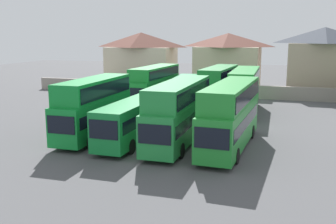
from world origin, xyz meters
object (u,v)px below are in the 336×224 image
bus_1 (94,105)px  bus_7 (219,86)px  house_terrace_left (141,59)px  house_terrace_centre (228,62)px  house_terrace_right (323,61)px  bus_3 (179,109)px  bus_5 (155,84)px  bus_6 (183,91)px  bus_4 (231,112)px  bus_8 (244,88)px  bus_2 (134,118)px

bus_1 → bus_7: bearing=152.5°
bus_7 → house_terrace_left: bearing=-133.8°
bus_1 → house_terrace_centre: size_ratio=1.02×
house_terrace_right → bus_3: bearing=-111.7°
bus_7 → house_terrace_centre: (-1.57, 16.32, 1.68)m
bus_5 → bus_7: (7.64, 0.24, 0.04)m
bus_6 → house_terrace_left: house_terrace_left is taller
bus_1 → bus_3: (7.34, 0.20, -0.02)m
house_terrace_centre → house_terrace_right: size_ratio=0.98×
bus_3 → bus_4: 4.08m
bus_6 → bus_8: (7.08, -0.28, 0.67)m
bus_7 → house_terrace_right: house_terrace_right is taller
bus_6 → house_terrace_left: (-11.77, 17.02, 2.51)m
bus_3 → bus_4: size_ratio=1.00×
bus_5 → bus_8: bus_5 is taller
bus_7 → house_terrace_left: (-15.86, 16.76, 1.75)m
bus_1 → bus_7: size_ratio=0.99×
bus_1 → bus_5: size_ratio=0.95×
bus_2 → house_terrace_right: house_terrace_right is taller
bus_3 → bus_8: size_ratio=0.99×
bus_2 → bus_3: size_ratio=0.91×
bus_4 → bus_8: bus_4 is taller
bus_2 → bus_5: bearing=-166.1°
bus_5 → bus_6: (3.55, -0.02, -0.71)m
house_terrace_centre → house_terrace_right: house_terrace_right is taller
bus_4 → bus_6: bearing=-150.0°
house_terrace_centre → bus_8: bearing=-74.8°
bus_6 → bus_7: (4.09, 0.25, 0.76)m
bus_2 → house_terrace_left: size_ratio=0.97×
bus_3 → bus_8: bus_3 is taller
bus_7 → house_terrace_right: bearing=146.3°
bus_3 → bus_4: bearing=88.5°
bus_4 → house_terrace_centre: (-5.23, 31.48, 1.67)m
bus_6 → house_terrace_right: 23.31m
bus_1 → bus_6: bus_1 is taller
bus_8 → house_terrace_left: house_terrace_left is taller
bus_6 → house_terrace_centre: 16.94m
house_terrace_centre → bus_6: bearing=-98.6°
bus_4 → bus_6: (-7.75, 14.91, -0.77)m
bus_1 → bus_2: 3.84m
bus_3 → bus_6: bearing=-166.5°
bus_5 → house_terrace_left: 18.97m
bus_2 → bus_7: 16.14m
bus_2 → bus_6: bus_6 is taller
bus_1 → bus_8: (10.76, 14.74, -0.09)m
house_terrace_left → bus_7: bearing=-46.6°
bus_5 → house_terrace_right: bearing=133.0°
house_terrace_left → bus_2: bearing=-69.9°
bus_6 → bus_3: bearing=9.0°
bus_2 → bus_7: (4.05, 15.60, 0.87)m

